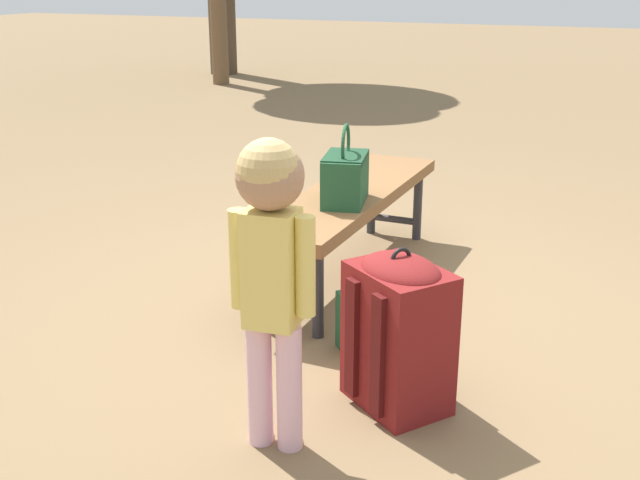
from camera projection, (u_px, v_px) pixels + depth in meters
ground_plane at (347, 315)px, 3.53m from camera, size 40.00×40.00×0.00m
park_bench at (350, 202)px, 3.86m from camera, size 1.60×0.42×0.45m
handbag at (345, 176)px, 3.60m from camera, size 0.35×0.25×0.37m
child_standing at (271, 248)px, 2.35m from camera, size 0.21×0.28×1.02m
backpack_large at (399, 328)px, 2.72m from camera, size 0.41×0.43×0.59m
backpack_small at (360, 317)px, 3.18m from camera, size 0.20×0.20×0.28m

